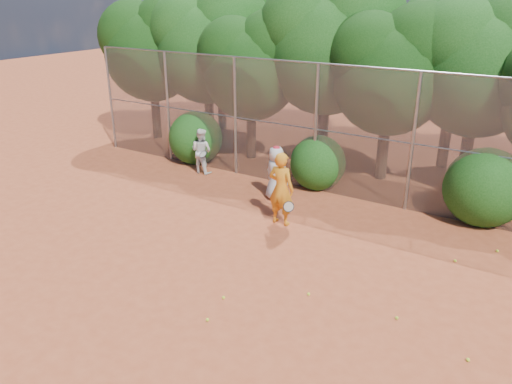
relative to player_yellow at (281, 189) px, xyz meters
The scene contains 24 objects.
ground 3.44m from the player_yellow, 78.62° to the right, with size 80.00×80.00×0.00m, color #9D4223.
fence_back 3.01m from the player_yellow, 79.22° to the left, with size 20.05×0.09×4.03m.
tree_0 10.44m from the player_yellow, 151.28° to the left, with size 4.38×3.81×6.00m.
tree_1 8.82m from the player_yellow, 139.78° to the left, with size 4.64×4.03×6.35m.
tree_2 6.50m from the player_yellow, 129.47° to the left, with size 3.99×3.47×5.47m.
tree_3 6.68m from the player_yellow, 102.91° to the left, with size 4.89×4.26×6.70m.
tree_4 5.84m from the player_yellow, 76.53° to the left, with size 4.19×3.64×5.73m.
tree_5 7.53m from the player_yellow, 57.51° to the left, with size 4.51×3.92×6.17m.
tree_9 11.06m from the player_yellow, 133.72° to the left, with size 4.83×4.20×6.62m.
tree_10 8.91m from the player_yellow, 106.28° to the left, with size 5.15×4.48×7.06m.
tree_11 8.50m from the player_yellow, 69.96° to the left, with size 4.64×4.03×6.35m.
bush_0 6.18m from the player_yellow, 150.08° to the left, with size 2.00×2.00×2.00m, color #134010.
bush_1 3.10m from the player_yellow, 96.51° to the left, with size 1.80×1.80×1.80m, color #134010.
bush_2 5.58m from the player_yellow, 33.53° to the left, with size 2.20×2.20×2.20m, color #134010.
player_yellow is the anchor object (origin of this frame).
player_teen 1.76m from the player_yellow, 124.15° to the left, with size 0.94×0.75×1.70m.
player_white 4.91m from the player_yellow, 153.64° to the left, with size 0.87×0.76×1.60m.
ball_0 3.71m from the player_yellow, 51.21° to the right, with size 0.07×0.07×0.07m, color #C0DD28.
ball_1 4.69m from the player_yellow, ahead, with size 0.07×0.07×0.07m, color #C0DD28.
ball_2 4.83m from the player_yellow, 78.28° to the right, with size 0.07×0.07×0.07m, color #C0DD28.
ball_3 6.41m from the player_yellow, 29.84° to the right, with size 0.07×0.07×0.07m, color #C0DD28.
ball_4 4.04m from the player_yellow, 78.40° to the right, with size 0.07×0.07×0.07m, color #C0DD28.
ball_5 5.61m from the player_yellow, 14.30° to the left, with size 0.07×0.07×0.07m, color #C0DD28.
ball_6 4.95m from the player_yellow, 32.76° to the right, with size 0.07×0.07×0.07m, color #C0DD28.
Camera 1 is at (5.37, -7.76, 5.97)m, focal length 35.00 mm.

